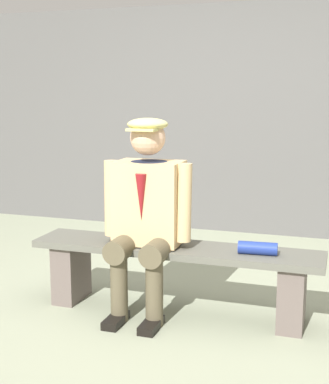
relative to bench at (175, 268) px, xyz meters
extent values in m
plane|color=gray|center=(0.00, 0.00, -0.30)|extent=(30.00, 30.00, 0.00)
cube|color=#59584F|center=(0.00, 0.00, 0.13)|extent=(1.89, 0.37, 0.05)
cube|color=#5F534E|center=(-0.75, 0.00, -0.10)|extent=(0.15, 0.31, 0.41)
cube|color=#5F534E|center=(0.75, 0.00, -0.10)|extent=(0.15, 0.31, 0.41)
cube|color=tan|center=(0.17, 0.00, 0.43)|extent=(0.43, 0.29, 0.53)
cylinder|color=#1E2338|center=(0.17, 0.00, 0.66)|extent=(0.24, 0.24, 0.06)
cone|color=maroon|center=(0.17, 0.15, 0.49)|extent=(0.07, 0.07, 0.29)
sphere|color=#DBAD8C|center=(0.17, 0.02, 0.85)|extent=(0.23, 0.23, 0.23)
ellipsoid|color=#C6BF73|center=(0.17, 0.02, 0.93)|extent=(0.26, 0.26, 0.08)
cube|color=#C6BF73|center=(0.17, 0.12, 0.90)|extent=(0.18, 0.10, 0.02)
cylinder|color=brown|center=(0.06, 0.12, 0.16)|extent=(0.15, 0.40, 0.15)
cylinder|color=brown|center=(0.06, 0.24, -0.07)|extent=(0.11, 0.11, 0.46)
cube|color=black|center=(0.06, 0.30, -0.28)|extent=(0.10, 0.24, 0.05)
cylinder|color=tan|center=(-0.07, 0.04, 0.44)|extent=(0.11, 0.13, 0.50)
cylinder|color=brown|center=(0.29, 0.12, 0.16)|extent=(0.15, 0.40, 0.15)
cylinder|color=brown|center=(0.29, 0.24, -0.07)|extent=(0.11, 0.11, 0.46)
cube|color=black|center=(0.29, 0.30, -0.28)|extent=(0.10, 0.24, 0.05)
cylinder|color=tan|center=(0.42, 0.04, 0.44)|extent=(0.10, 0.11, 0.50)
cylinder|color=navy|center=(-0.54, 0.03, 0.19)|extent=(0.24, 0.10, 0.08)
cube|color=#535251|center=(0.00, -2.35, 0.85)|extent=(12.00, 0.24, 2.31)
camera|label=1|loc=(-1.00, 3.27, 1.12)|focal=51.08mm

